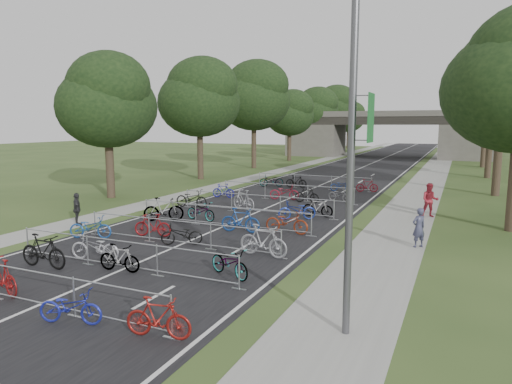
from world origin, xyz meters
TOP-DOWN VIEW (x-y plane):
  - ground at (0.00, 0.00)m, footprint 200.00×200.00m
  - road at (0.00, 50.00)m, footprint 11.00×140.00m
  - sidewalk_right at (8.00, 50.00)m, footprint 3.00×140.00m
  - sidewalk_left at (-7.50, 50.00)m, footprint 2.00×140.00m
  - lane_markings at (0.00, 50.00)m, footprint 0.12×140.00m
  - overpass_bridge at (0.00, 65.00)m, footprint 31.00×8.00m
  - lamppost at (8.33, 2.00)m, footprint 0.61×0.65m
  - tree_left_0 at (-11.39, 15.93)m, footprint 6.72×6.72m
  - tree_left_1 at (-11.39, 27.93)m, footprint 7.56×7.56m
  - tree_right_1 at (13.11, 27.93)m, footprint 8.18×8.18m
  - tree_left_2 at (-11.39, 39.93)m, footprint 8.40×8.40m
  - tree_right_2 at (13.11, 39.93)m, footprint 6.16×6.16m
  - tree_left_3 at (-11.39, 51.93)m, footprint 6.72×6.72m
  - tree_right_3 at (13.11, 51.93)m, footprint 7.17×7.17m
  - tree_left_4 at (-11.39, 63.93)m, footprint 7.56×7.56m
  - tree_right_4 at (13.11, 63.93)m, footprint 8.18×8.18m
  - tree_left_5 at (-11.39, 75.93)m, footprint 8.40×8.40m
  - tree_right_5 at (13.11, 75.93)m, footprint 6.16×6.16m
  - tree_left_6 at (-11.39, 87.93)m, footprint 6.72×6.72m
  - tree_right_6 at (13.11, 87.93)m, footprint 7.17×7.17m
  - barrier_row_0 at (0.00, 0.00)m, footprint 9.70×0.08m
  - barrier_row_1 at (0.00, 3.60)m, footprint 9.70×0.08m
  - barrier_row_2 at (0.00, 7.20)m, footprint 9.70×0.08m
  - barrier_row_3 at (0.00, 11.00)m, footprint 9.70×0.08m
  - barrier_row_4 at (0.00, 15.00)m, footprint 9.70×0.08m
  - barrier_row_5 at (0.00, 20.00)m, footprint 9.70×0.08m
  - barrier_row_6 at (0.00, 26.00)m, footprint 9.70×0.08m
  - bike_1 at (-1.68, 0.32)m, footprint 1.96×0.96m
  - bike_2 at (1.78, -0.36)m, footprint 1.81×1.04m
  - bike_3 at (4.30, -0.11)m, footprint 1.75×0.76m
  - bike_4 at (-2.66, 2.66)m, footprint 2.05×0.64m
  - bike_5 at (-1.70, 4.14)m, footprint 2.03×1.08m
  - bike_6 at (0.08, 3.44)m, footprint 1.65×0.59m
  - bike_7 at (3.79, 4.54)m, footprint 1.98×1.35m
  - bike_8 at (-4.30, 6.61)m, footprint 2.04×1.27m
  - bike_9 at (-1.95, 8.00)m, footprint 1.81×0.91m
  - bike_10 at (0.06, 7.31)m, footprint 1.83×1.35m
  - bike_11 at (3.88, 7.14)m, footprint 2.13×0.83m
  - bike_12 at (-3.49, 10.99)m, footprint 2.12×1.53m
  - bike_13 at (-1.77, 11.91)m, footprint 1.99×1.03m
  - bike_14 at (1.32, 10.37)m, footprint 1.98×0.72m
  - bike_15 at (3.39, 11.06)m, footprint 2.10×0.74m
  - bike_16 at (-4.30, 15.01)m, footprint 2.15×0.83m
  - bike_17 at (-0.99, 15.48)m, footprint 2.10×1.48m
  - bike_18 at (2.81, 14.18)m, footprint 2.09×1.65m
  - bike_19 at (3.58, 15.41)m, footprint 1.74×0.52m
  - bike_20 at (-4.30, 19.12)m, footprint 1.67×0.58m
  - bike_21 at (-0.13, 20.05)m, footprint 2.09×1.10m
  - bike_22 at (1.65, 19.46)m, footprint 1.75×0.68m
  - bike_23 at (3.44, 20.82)m, footprint 1.84×1.26m
  - bike_24 at (-3.43, 25.79)m, footprint 2.03×1.43m
  - bike_25 at (-1.38, 26.04)m, footprint 1.74×0.63m
  - bike_26 at (2.40, 25.62)m, footprint 1.78×1.24m
  - bike_27 at (4.30, 25.87)m, footprint 1.68×0.85m
  - pedestrian_a at (9.20, 11.03)m, footprint 0.72×0.70m
  - pedestrian_b at (9.20, 17.90)m, footprint 0.97×0.78m
  - pedestrian_c at (-6.80, 8.31)m, footprint 1.00×0.95m

SIDE VIEW (x-z plane):
  - ground at x=0.00m, z-range 0.00..0.00m
  - lane_markings at x=0.00m, z-range 0.00..0.00m
  - road at x=0.00m, z-range 0.00..0.01m
  - sidewalk_right at x=8.00m, z-range 0.00..0.01m
  - sidewalk_left at x=-7.50m, z-range 0.00..0.01m
  - bike_26 at x=2.40m, z-range 0.00..0.89m
  - bike_2 at x=1.78m, z-range 0.00..0.90m
  - bike_23 at x=3.44m, z-range 0.00..0.91m
  - bike_10 at x=0.06m, z-range 0.00..0.92m
  - bike_6 at x=0.08m, z-range 0.00..0.97m
  - bike_27 at x=4.30m, z-range 0.00..0.97m
  - bike_7 at x=3.79m, z-range 0.00..0.98m
  - bike_20 at x=-4.30m, z-range 0.00..0.99m
  - bike_13 at x=-1.77m, z-range 0.00..1.00m
  - bike_24 at x=-3.43m, z-range 0.00..1.01m
  - bike_8 at x=-4.30m, z-range 0.00..1.01m
  - bike_5 at x=-1.70m, z-range 0.00..1.02m
  - bike_3 at x=4.30m, z-range 0.00..1.02m
  - bike_25 at x=-1.38m, z-range 0.00..1.02m
  - bike_22 at x=1.65m, z-range 0.00..1.03m
  - bike_21 at x=-0.13m, z-range 0.00..1.04m
  - bike_19 at x=3.58m, z-range 0.00..1.04m
  - bike_9 at x=-1.95m, z-range 0.00..1.05m
  - bike_18 at x=2.81m, z-range 0.00..1.06m
  - barrier_row_0 at x=0.00m, z-range 0.00..1.10m
  - barrier_row_1 at x=0.00m, z-range 0.00..1.10m
  - barrier_row_2 at x=0.00m, z-range 0.00..1.10m
  - barrier_row_3 at x=0.00m, z-range 0.00..1.10m
  - barrier_row_4 at x=0.00m, z-range 0.00..1.10m
  - barrier_row_5 at x=0.00m, z-range 0.00..1.10m
  - barrier_row_6 at x=0.00m, z-range 0.00..1.10m
  - bike_15 at x=3.39m, z-range 0.00..1.10m
  - bike_16 at x=-4.30m, z-range 0.00..1.11m
  - bike_1 at x=-1.68m, z-range 0.00..1.13m
  - bike_14 at x=1.32m, z-range 0.00..1.16m
  - bike_4 at x=-2.66m, z-range 0.00..1.22m
  - bike_17 at x=-0.99m, z-range 0.00..1.24m
  - bike_11 at x=3.88m, z-range 0.00..1.25m
  - bike_12 at x=-3.49m, z-range 0.00..1.26m
  - pedestrian_a at x=9.20m, z-range 0.00..1.66m
  - pedestrian_c at x=-6.80m, z-range 0.00..1.66m
  - pedestrian_b at x=9.20m, z-range 0.00..1.86m
  - overpass_bridge at x=0.00m, z-range 0.01..7.06m
  - lamppost at x=8.33m, z-range 0.18..8.39m
  - tree_right_2 at x=13.11m, z-range 1.25..10.64m
  - tree_right_5 at x=13.11m, z-range 1.25..10.64m
  - tree_left_0 at x=-11.39m, z-range 1.36..11.61m
  - tree_left_3 at x=-11.39m, z-range 1.36..11.61m
  - tree_left_6 at x=-11.39m, z-range 1.36..11.61m
  - tree_right_3 at x=13.11m, z-range 1.46..12.39m
  - tree_right_6 at x=13.11m, z-range 1.46..12.39m
  - tree_left_1 at x=-11.39m, z-range 1.54..13.07m
  - tree_left_4 at x=-11.39m, z-range 1.54..13.07m
  - tree_right_1 at x=13.11m, z-range 1.67..14.13m
  - tree_right_4 at x=13.11m, z-range 1.67..14.13m
  - tree_left_2 at x=-11.39m, z-range 1.71..14.52m
  - tree_left_5 at x=-11.39m, z-range 1.71..14.52m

